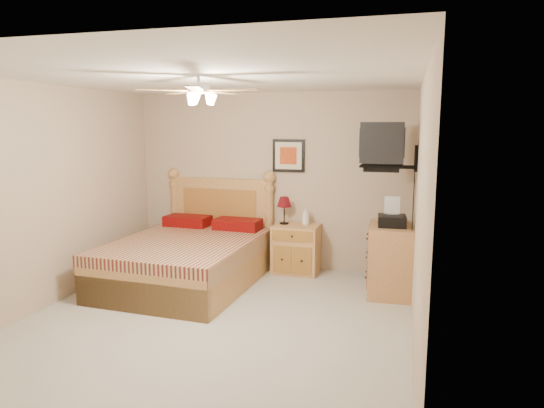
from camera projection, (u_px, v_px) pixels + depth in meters
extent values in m
plane|color=#A9A398|center=(212.00, 324.00, 5.03)|extent=(4.50, 4.50, 0.00)
cube|color=white|center=(207.00, 77.00, 4.63)|extent=(4.00, 4.50, 0.04)
cube|color=tan|center=(271.00, 181.00, 6.97)|extent=(4.00, 0.04, 2.50)
cube|color=tan|center=(52.00, 270.00, 2.69)|extent=(4.00, 0.04, 2.50)
cube|color=tan|center=(42.00, 198.00, 5.36)|extent=(0.04, 4.50, 2.50)
cube|color=tan|center=(419.00, 216.00, 4.30)|extent=(0.04, 4.50, 2.50)
cube|color=tan|center=(296.00, 249.00, 6.77)|extent=(0.63, 0.48, 0.68)
imported|color=white|center=(306.00, 216.00, 6.71)|extent=(0.12, 0.12, 0.25)
cube|color=black|center=(289.00, 156.00, 6.82)|extent=(0.46, 0.04, 0.46)
cube|color=#9F693A|center=(390.00, 260.00, 5.89)|extent=(0.54, 0.75, 0.86)
imported|color=tan|center=(385.00, 220.00, 6.08)|extent=(0.28, 0.32, 0.02)
imported|color=gray|center=(386.00, 218.00, 6.08)|extent=(0.27, 0.32, 0.02)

